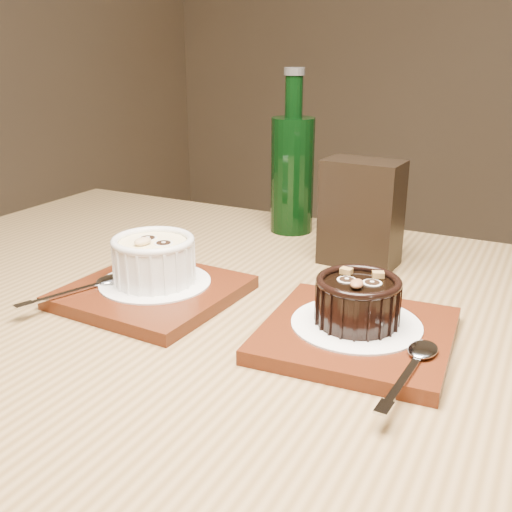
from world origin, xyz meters
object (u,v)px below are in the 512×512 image
at_px(tray_left, 153,292).
at_px(green_bottle, 292,171).
at_px(ramekin_dark, 358,299).
at_px(table, 273,396).
at_px(ramekin_white, 154,258).
at_px(tray_right, 357,335).
at_px(condiment_stand, 361,213).

height_order(tray_left, green_bottle, green_bottle).
bearing_deg(ramekin_dark, tray_left, 174.04).
bearing_deg(table, ramekin_white, -178.59).
height_order(ramekin_dark, green_bottle, green_bottle).
xyz_separation_m(ramekin_white, tray_right, (0.25, 0.01, -0.04)).
relative_size(tray_left, ramekin_white, 1.88).
xyz_separation_m(table, green_bottle, (-0.14, 0.31, 0.19)).
bearing_deg(condiment_stand, table, -93.04).
bearing_deg(ramekin_dark, green_bottle, 115.40).
bearing_deg(ramekin_dark, ramekin_white, 171.72).
xyz_separation_m(tray_right, green_bottle, (-0.23, 0.31, 0.09)).
bearing_deg(condiment_stand, tray_left, -125.42).
distance_m(tray_left, green_bottle, 0.33).
height_order(tray_right, ramekin_dark, ramekin_dark).
distance_m(ramekin_white, ramekin_dark, 0.25).
bearing_deg(green_bottle, tray_right, -53.43).
bearing_deg(green_bottle, ramekin_dark, -53.26).
bearing_deg(table, green_bottle, 113.74).
bearing_deg(tray_left, condiment_stand, 54.58).
height_order(ramekin_white, tray_right, ramekin_white).
xyz_separation_m(tray_left, ramekin_dark, (0.24, 0.02, 0.04)).
bearing_deg(green_bottle, tray_left, -93.05).
xyz_separation_m(table, tray_left, (-0.15, -0.01, 0.10)).
xyz_separation_m(tray_left, ramekin_white, (-0.00, 0.01, 0.04)).
bearing_deg(green_bottle, condiment_stand, -31.64).
relative_size(tray_right, condiment_stand, 1.29).
bearing_deg(green_bottle, ramekin_white, -93.86).
distance_m(tray_right, green_bottle, 0.39).
xyz_separation_m(tray_left, condiment_stand, (0.16, 0.23, 0.06)).
bearing_deg(table, ramekin_dark, 5.99).
distance_m(table, green_bottle, 0.39).
relative_size(table, tray_right, 6.86).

